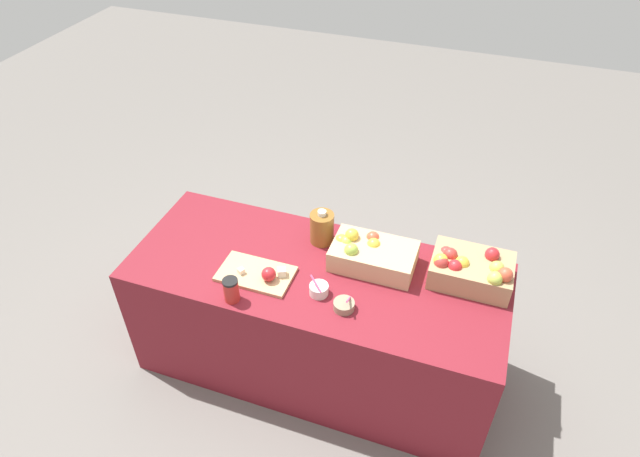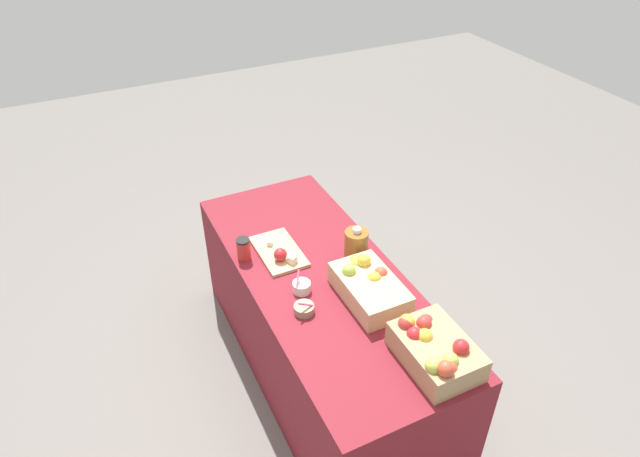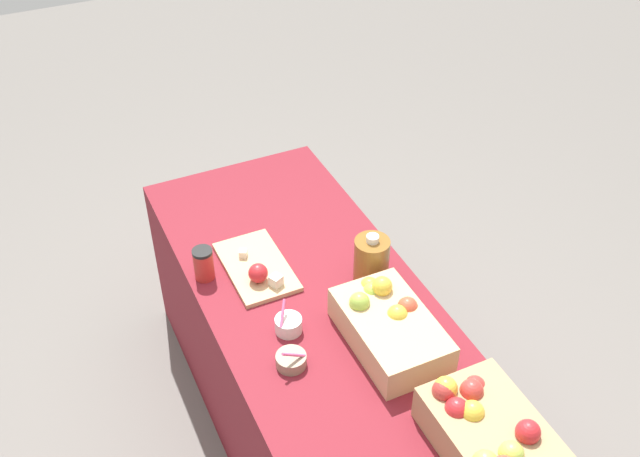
{
  "view_description": "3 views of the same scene",
  "coord_description": "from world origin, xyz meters",
  "px_view_note": "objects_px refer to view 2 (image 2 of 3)",
  "views": [
    {
      "loc": [
        0.67,
        -1.86,
        2.65
      ],
      "look_at": [
        0.01,
        0.04,
        0.98
      ],
      "focal_mm": 30.85,
      "sensor_mm": 36.0,
      "label": 1
    },
    {
      "loc": [
        1.98,
        -0.97,
        2.63
      ],
      "look_at": [
        -0.14,
        0.06,
        0.93
      ],
      "focal_mm": 31.33,
      "sensor_mm": 36.0,
      "label": 2
    },
    {
      "loc": [
        1.69,
        -0.79,
        2.58
      ],
      "look_at": [
        -0.06,
        0.03,
        1.03
      ],
      "focal_mm": 42.01,
      "sensor_mm": 36.0,
      "label": 3
    }
  ],
  "objects_px": {
    "apple_crate_middle": "(369,286)",
    "sample_bowl_mid": "(304,309)",
    "sample_bowl_near": "(302,287)",
    "cider_jug": "(356,245)",
    "coffee_cup": "(244,249)",
    "apple_crate_left": "(435,349)",
    "cutting_board_front": "(279,252)"
  },
  "relations": [
    {
      "from": "cutting_board_front",
      "to": "coffee_cup",
      "type": "distance_m",
      "value": 0.19
    },
    {
      "from": "sample_bowl_near",
      "to": "cutting_board_front",
      "type": "bearing_deg",
      "value": 178.0
    },
    {
      "from": "apple_crate_middle",
      "to": "coffee_cup",
      "type": "height_order",
      "value": "apple_crate_middle"
    },
    {
      "from": "apple_crate_middle",
      "to": "cutting_board_front",
      "type": "xyz_separation_m",
      "value": [
        -0.49,
        -0.27,
        -0.05
      ]
    },
    {
      "from": "apple_crate_middle",
      "to": "cutting_board_front",
      "type": "distance_m",
      "value": 0.56
    },
    {
      "from": "apple_crate_left",
      "to": "sample_bowl_mid",
      "type": "xyz_separation_m",
      "value": [
        -0.52,
        -0.38,
        -0.05
      ]
    },
    {
      "from": "sample_bowl_mid",
      "to": "cider_jug",
      "type": "xyz_separation_m",
      "value": [
        -0.25,
        0.42,
        0.07
      ]
    },
    {
      "from": "sample_bowl_near",
      "to": "coffee_cup",
      "type": "distance_m",
      "value": 0.41
    },
    {
      "from": "sample_bowl_mid",
      "to": "coffee_cup",
      "type": "xyz_separation_m",
      "value": [
        -0.51,
        -0.12,
        0.04
      ]
    },
    {
      "from": "apple_crate_middle",
      "to": "apple_crate_left",
      "type": "bearing_deg",
      "value": 5.22
    },
    {
      "from": "sample_bowl_mid",
      "to": "cider_jug",
      "type": "height_order",
      "value": "cider_jug"
    },
    {
      "from": "cider_jug",
      "to": "coffee_cup",
      "type": "relative_size",
      "value": 1.56
    },
    {
      "from": "apple_crate_left",
      "to": "sample_bowl_near",
      "type": "xyz_separation_m",
      "value": [
        -0.66,
        -0.33,
        -0.05
      ]
    },
    {
      "from": "cutting_board_front",
      "to": "coffee_cup",
      "type": "height_order",
      "value": "coffee_cup"
    },
    {
      "from": "cider_jug",
      "to": "cutting_board_front",
      "type": "bearing_deg",
      "value": -119.4
    },
    {
      "from": "cutting_board_front",
      "to": "apple_crate_left",
      "type": "bearing_deg",
      "value": 17.82
    },
    {
      "from": "apple_crate_left",
      "to": "sample_bowl_near",
      "type": "height_order",
      "value": "apple_crate_left"
    },
    {
      "from": "apple_crate_left",
      "to": "cider_jug",
      "type": "bearing_deg",
      "value": 176.65
    },
    {
      "from": "apple_crate_middle",
      "to": "coffee_cup",
      "type": "bearing_deg",
      "value": -140.59
    },
    {
      "from": "cutting_board_front",
      "to": "coffee_cup",
      "type": "relative_size",
      "value": 2.92
    },
    {
      "from": "apple_crate_middle",
      "to": "cider_jug",
      "type": "relative_size",
      "value": 2.12
    },
    {
      "from": "apple_crate_middle",
      "to": "sample_bowl_mid",
      "type": "bearing_deg",
      "value": -96.17
    },
    {
      "from": "cutting_board_front",
      "to": "sample_bowl_near",
      "type": "relative_size",
      "value": 3.36
    },
    {
      "from": "apple_crate_middle",
      "to": "sample_bowl_near",
      "type": "distance_m",
      "value": 0.33
    },
    {
      "from": "apple_crate_left",
      "to": "sample_bowl_mid",
      "type": "distance_m",
      "value": 0.64
    },
    {
      "from": "sample_bowl_near",
      "to": "cider_jug",
      "type": "xyz_separation_m",
      "value": [
        -0.11,
        0.37,
        0.06
      ]
    },
    {
      "from": "sample_bowl_near",
      "to": "coffee_cup",
      "type": "relative_size",
      "value": 0.87
    },
    {
      "from": "coffee_cup",
      "to": "sample_bowl_mid",
      "type": "bearing_deg",
      "value": 13.07
    },
    {
      "from": "sample_bowl_near",
      "to": "sample_bowl_mid",
      "type": "xyz_separation_m",
      "value": [
        0.14,
        -0.05,
        -0.01
      ]
    },
    {
      "from": "sample_bowl_mid",
      "to": "coffee_cup",
      "type": "relative_size",
      "value": 0.79
    },
    {
      "from": "apple_crate_left",
      "to": "apple_crate_middle",
      "type": "distance_m",
      "value": 0.49
    },
    {
      "from": "sample_bowl_near",
      "to": "sample_bowl_mid",
      "type": "bearing_deg",
      "value": -19.79
    }
  ]
}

